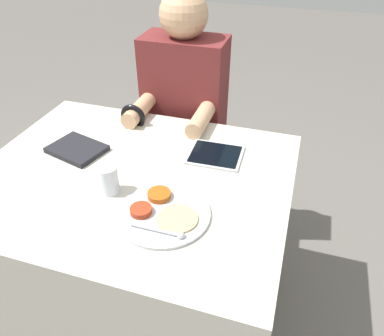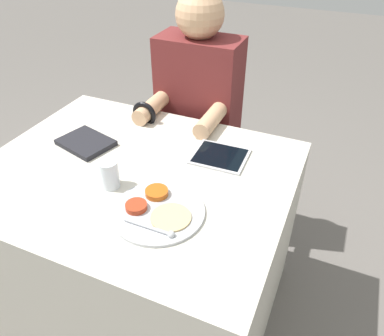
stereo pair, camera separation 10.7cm
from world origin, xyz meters
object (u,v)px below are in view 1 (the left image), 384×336
Objects in this scene: thali_tray at (163,213)px; red_notebook at (77,149)px; tablet_device at (215,155)px; person_diner at (185,132)px; drinking_glass at (109,180)px.

thali_tray is 0.49m from red_notebook.
red_notebook is 1.14× the size of tablet_device.
person_diner is (-0.18, 0.74, -0.17)m from thali_tray.
red_notebook is 0.60m from person_diner.
drinking_glass reaches higher than tablet_device.
person_diner reaches higher than drinking_glass.
tablet_device is (0.07, 0.35, -0.00)m from thali_tray.
person_diner is (-0.25, 0.39, -0.16)m from tablet_device.
thali_tray is at bearing -76.47° from person_diner.
drinking_glass reaches higher than thali_tray.
red_notebook is 0.29m from drinking_glass.
thali_tray is 0.78m from person_diner.
tablet_device is (0.51, 0.13, -0.00)m from red_notebook.
thali_tray is at bearing -14.52° from drinking_glass.
tablet_device is at bearing -57.16° from person_diner.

